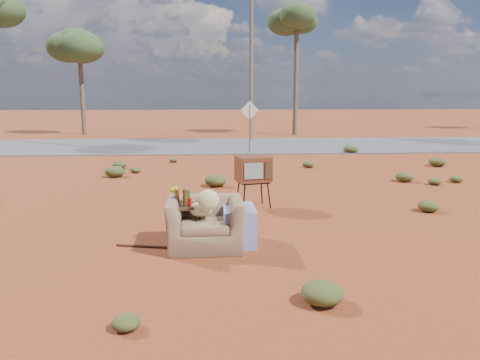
{
  "coord_description": "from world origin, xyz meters",
  "views": [
    {
      "loc": [
        -0.05,
        -7.58,
        2.44
      ],
      "look_at": [
        0.47,
        1.39,
        0.8
      ],
      "focal_mm": 35.0,
      "sensor_mm": 36.0,
      "label": 1
    }
  ],
  "objects": [
    {
      "name": "highway",
      "position": [
        0.0,
        15.0,
        0.02
      ],
      "size": [
        140.0,
        7.0,
        0.04
      ],
      "primitive_type": "cube",
      "color": "#565659",
      "rests_on": "ground"
    },
    {
      "name": "eucalyptus_center",
      "position": [
        5.0,
        21.0,
        6.43
      ],
      "size": [
        3.2,
        3.2,
        7.6
      ],
      "color": "brown",
      "rests_on": "ground"
    },
    {
      "name": "side_table",
      "position": [
        -0.55,
        -0.13,
        0.7
      ],
      "size": [
        0.59,
        0.59,
        0.96
      ],
      "rotation": [
        0.0,
        0.0,
        0.32
      ],
      "color": "#361F13",
      "rests_on": "ground"
    },
    {
      "name": "ground",
      "position": [
        0.0,
        0.0,
        0.0
      ],
      "size": [
        140.0,
        140.0,
        0.0
      ],
      "primitive_type": "plane",
      "color": "brown",
      "rests_on": "ground"
    },
    {
      "name": "utility_pole_center",
      "position": [
        2.0,
        17.5,
        4.15
      ],
      "size": [
        1.4,
        0.2,
        8.0
      ],
      "color": "brown",
      "rests_on": "ground"
    },
    {
      "name": "eucalyptus_near_left",
      "position": [
        -8.0,
        22.0,
        5.45
      ],
      "size": [
        3.2,
        3.2,
        6.6
      ],
      "color": "brown",
      "rests_on": "ground"
    },
    {
      "name": "tv_unit",
      "position": [
        0.83,
        2.43,
        0.84
      ],
      "size": [
        0.82,
        0.72,
        1.13
      ],
      "rotation": [
        0.0,
        0.0,
        0.26
      ],
      "color": "black",
      "rests_on": "ground"
    },
    {
      "name": "armchair",
      "position": [
        -0.09,
        -0.24,
        0.5
      ],
      "size": [
        1.45,
        0.95,
        1.07
      ],
      "rotation": [
        0.0,
        0.0,
        0.03
      ],
      "color": "brown",
      "rests_on": "ground"
    },
    {
      "name": "road_sign",
      "position": [
        1.5,
        12.0,
        1.5
      ],
      "size": [
        0.78,
        0.06,
        2.19
      ],
      "color": "brown",
      "rests_on": "ground"
    },
    {
      "name": "scrub_patch",
      "position": [
        -0.82,
        4.41,
        0.14
      ],
      "size": [
        17.49,
        8.07,
        0.33
      ],
      "color": "#424A20",
      "rests_on": "ground"
    },
    {
      "name": "rusty_bar",
      "position": [
        -0.87,
        -0.3,
        0.02
      ],
      "size": [
        1.56,
        0.37,
        0.04
      ],
      "primitive_type": "cylinder",
      "rotation": [
        0.0,
        1.57,
        -0.21
      ],
      "color": "#522715",
      "rests_on": "ground"
    }
  ]
}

